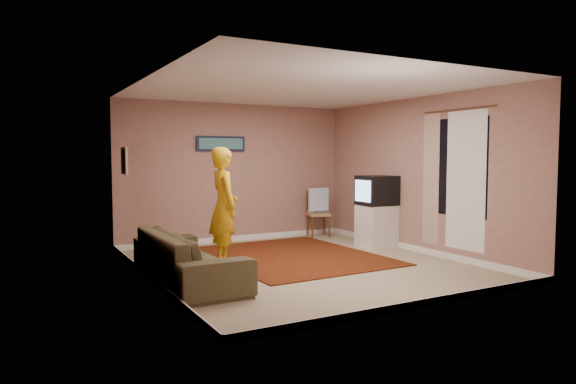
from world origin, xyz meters
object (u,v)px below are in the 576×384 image
crt_tv (377,190)px  person (224,206)px  sofa (188,257)px  tv_cabinet (377,226)px  chair_a (319,209)px  chair_b (374,215)px

crt_tv → person: person is taller
crt_tv → sofa: bearing=-165.2°
person → tv_cabinet: bearing=-84.7°
crt_tv → chair_a: crt_tv is taller
crt_tv → sofa: crt_tv is taller
chair_b → crt_tv: bearing=-4.3°
chair_a → crt_tv: bearing=-64.7°
crt_tv → chair_a: bearing=101.5°
sofa → person: person is taller
crt_tv → person: 2.94m
tv_cabinet → chair_b: chair_b is taller
sofa → crt_tv: bearing=-77.4°
tv_cabinet → sofa: (-3.75, -0.89, -0.05)m
chair_a → person: bearing=-133.9°
chair_a → chair_b: 1.47m
sofa → person: bearing=-46.0°
tv_cabinet → sofa: tv_cabinet is taller
tv_cabinet → person: bearing=-178.4°
chair_a → person: 3.12m
chair_b → sofa: (-3.74, -0.95, -0.23)m
tv_cabinet → crt_tv: (-0.01, 0.00, 0.64)m
tv_cabinet → chair_a: (-0.27, 1.51, 0.19)m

